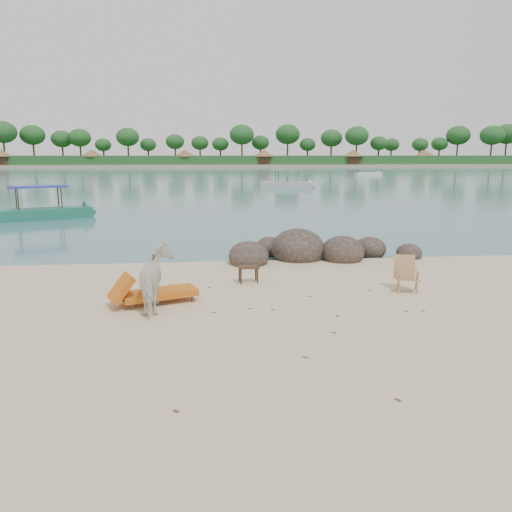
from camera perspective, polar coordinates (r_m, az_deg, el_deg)
The scene contains 12 objects.
water at distance 99.71m, azimuth -5.05°, elevation 9.53°, with size 400.00×400.00×0.00m, color #335F67.
far_shore at distance 179.68m, azimuth -5.46°, elevation 10.39°, with size 420.00×90.00×1.40m, color tan.
far_scenery at distance 146.35m, azimuth -5.36°, elevation 11.38°, with size 420.00×18.00×9.50m.
boulders at distance 16.57m, azimuth 6.14°, elevation 0.54°, with size 6.45×3.02×1.32m.
cow at distance 11.14m, azimuth -11.18°, elevation -2.70°, with size 0.75×1.64×1.38m, color silver.
side_table at distance 13.30m, azimuth -0.87°, elevation -2.24°, with size 0.55×0.36×0.44m, color #311E13, non-canonical shape.
lounge_chair at distance 11.71m, azimuth -11.03°, elevation -3.88°, with size 2.14×0.75×0.64m, color orange, non-canonical shape.
deck_chair at distance 12.91m, azimuth 16.97°, elevation -2.17°, with size 0.57×0.62×0.89m, color tan, non-canonical shape.
boat_near at distance 29.29m, azimuth -23.63°, elevation 6.77°, with size 5.94×1.34×2.90m, color #1E6953, non-canonical shape.
boat_mid at distance 53.21m, azimuth 3.58°, elevation 9.48°, with size 6.19×1.39×3.02m, color #B4B4AF, non-canonical shape.
boat_far at distance 85.77m, azimuth 12.72°, elevation 9.19°, with size 5.22×1.18×0.61m, color silver, non-canonical shape.
dead_leaves at distance 10.81m, azimuth 3.02°, elevation -6.73°, with size 6.92×7.34×0.00m.
Camera 1 is at (-1.52, -9.65, 3.39)m, focal length 35.00 mm.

